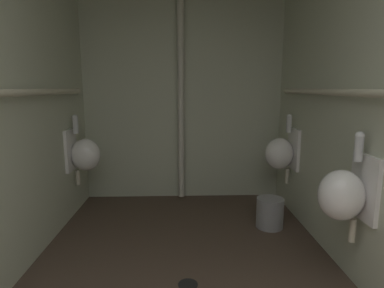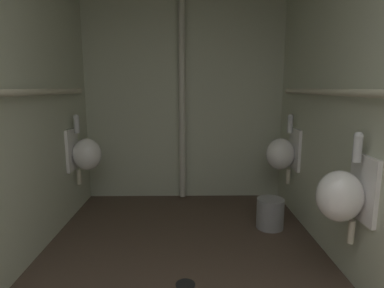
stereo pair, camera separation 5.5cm
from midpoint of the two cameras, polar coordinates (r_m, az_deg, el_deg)
The scene contains 9 objects.
wall_right at distance 2.33m, azimuth 31.17°, elevation 8.60°, with size 0.06×3.92×2.73m, color beige.
wall_back at distance 3.91m, azimuth -1.01°, elevation 10.07°, with size 2.52×0.06×2.73m, color beige.
urinal_left_mid at distance 3.54m, azimuth -18.34°, elevation -1.59°, with size 0.32×0.30×0.76m.
urinal_right_mid at distance 2.32m, azimuth 26.21°, elevation -8.16°, with size 0.32×0.30×0.76m.
urinal_right_far at distance 3.52m, azimuth 16.43°, elevation -1.54°, with size 0.32×0.30×0.76m.
supply_pipe_right at distance 2.26m, azimuth 29.54°, elevation 7.96°, with size 0.06×3.14×0.06m.
standpipe_back_wall at distance 3.80m, azimuth -1.38°, elevation 10.07°, with size 0.07×0.07×2.68m, color beige.
floor_drain at distance 2.44m, azimuth -0.49°, elevation -23.97°, with size 0.14×0.14×0.01m, color black.
waste_bin at distance 3.29m, azimuth 14.40°, elevation -12.02°, with size 0.27×0.27×0.30m, color gray.
Camera 2 is at (0.04, -0.08, 1.37)m, focal length 29.55 mm.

